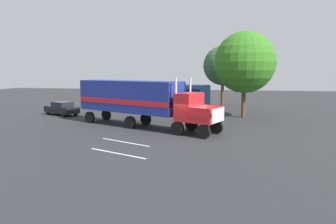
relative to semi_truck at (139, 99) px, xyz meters
name	(u,v)px	position (x,y,z in m)	size (l,w,h in m)	color
ground_plane	(190,135)	(4.92, -2.58, -2.52)	(120.00, 120.00, 0.00)	#2D2D30
lane_stripe_near	(125,142)	(0.65, -6.08, -2.52)	(4.40, 0.16, 0.01)	silver
lane_stripe_mid	(117,153)	(1.11, -8.99, -2.52)	(4.40, 0.16, 0.01)	silver
semi_truck	(139,99)	(0.00, 0.00, 0.00)	(13.92, 8.16, 4.50)	red
person_bystander	(148,114)	(0.26, 2.34, -1.63)	(0.46, 0.46, 1.63)	#2D3347
parked_bus	(165,95)	(0.30, 10.96, -0.46)	(11.26, 5.72, 3.40)	#1E5999
parked_car	(62,108)	(-10.74, 5.53, -1.72)	(4.74, 3.58, 1.57)	black
tree_left	(245,62)	(9.64, 7.52, 3.43)	(6.56, 6.56, 9.24)	brown
tree_center	(223,66)	(7.33, 18.25, 3.29)	(5.62, 5.62, 8.64)	brown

